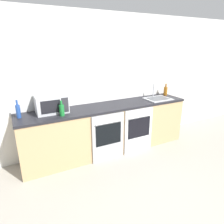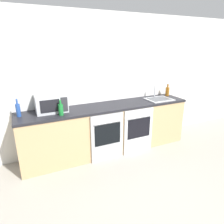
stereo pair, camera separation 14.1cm
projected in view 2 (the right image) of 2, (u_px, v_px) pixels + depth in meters
The scene contains 10 objects.
ground_plane at pixel (170, 217), 2.46m from camera, with size 16.00×16.00×0.00m, color gray.
wall_back at pixel (101, 83), 3.91m from camera, with size 10.00×0.06×2.60m.
counter_back at pixel (108, 128), 3.89m from camera, with size 3.27×0.63×0.94m.
oven_left at pixel (107, 137), 3.56m from camera, with size 0.61×0.06×0.89m.
oven_right at pixel (138, 131), 3.82m from camera, with size 0.61×0.06×0.89m.
microwave at pixel (51, 103), 3.36m from camera, with size 0.51×0.36×0.30m.
bottle_blue at pixel (18, 110), 3.13m from camera, with size 0.07×0.07×0.29m.
bottle_amber at pixel (167, 91), 4.43m from camera, with size 0.08×0.08×0.26m.
bottle_green at pixel (61, 109), 3.21m from camera, with size 0.08×0.08×0.25m.
sink at pixel (159, 99), 4.14m from camera, with size 0.52×0.42×0.30m.
Camera 2 is at (-1.46, -1.43, 2.02)m, focal length 32.00 mm.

